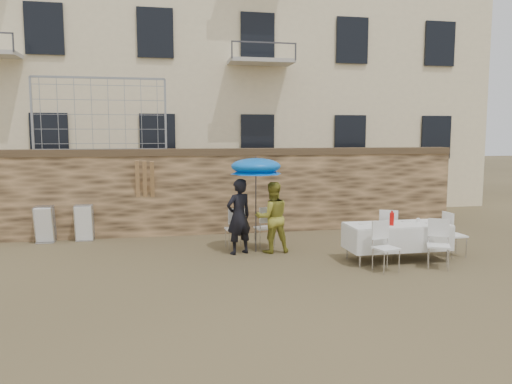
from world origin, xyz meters
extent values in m
plane|color=brown|center=(0.00, 0.00, 0.00)|extent=(80.00, 80.00, 0.00)
cube|color=brown|center=(0.00, 5.00, 1.10)|extent=(13.00, 0.50, 2.20)
cube|color=beige|center=(0.00, 12.00, 7.50)|extent=(20.00, 8.00, 15.00)
imported|color=black|center=(0.08, 2.53, 0.83)|extent=(0.71, 0.61, 1.66)
imported|color=gold|center=(0.83, 2.53, 0.79)|extent=(0.80, 0.63, 1.58)
cylinder|color=#3F3F44|center=(0.48, 2.63, 0.87)|extent=(0.03, 0.03, 1.75)
cone|color=blue|center=(0.48, 2.63, 1.86)|extent=(1.15, 1.15, 0.22)
cube|color=white|center=(3.21, 1.33, 0.75)|extent=(2.10, 0.85, 0.05)
cylinder|color=silver|center=(2.26, 0.98, 0.37)|extent=(0.04, 0.04, 0.74)
cylinder|color=silver|center=(4.16, 0.98, 0.37)|extent=(0.04, 0.04, 0.74)
cylinder|color=silver|center=(2.26, 1.67, 0.37)|extent=(0.04, 0.04, 0.74)
cylinder|color=silver|center=(4.16, 1.67, 0.37)|extent=(0.04, 0.04, 0.74)
cylinder|color=red|center=(3.01, 1.18, 0.91)|extent=(0.09, 0.09, 0.26)
camera|label=1|loc=(-1.65, -8.07, 2.63)|focal=35.00mm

